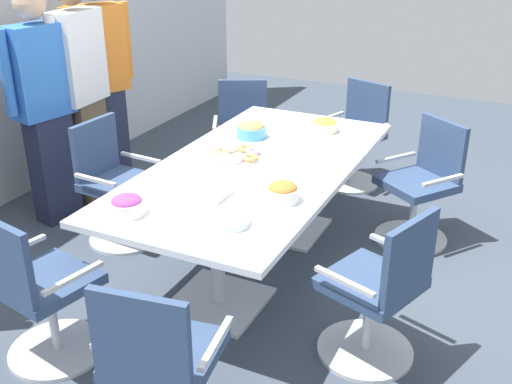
{
  "coord_description": "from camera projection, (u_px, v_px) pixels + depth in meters",
  "views": [
    {
      "loc": [
        -3.39,
        -1.62,
        2.27
      ],
      "look_at": [
        0.0,
        0.0,
        0.55
      ],
      "focal_mm": 43.04,
      "sensor_mm": 36.0,
      "label": 1
    }
  ],
  "objects": [
    {
      "name": "snack_bowl_pretzels",
      "position": [
        283.0,
        192.0,
        3.51
      ],
      "size": [
        0.19,
        0.19,
        0.12
      ],
      "color": "white",
      "rests_on": "conference_table"
    },
    {
      "name": "napkin_pile",
      "position": [
        211.0,
        191.0,
        3.57
      ],
      "size": [
        0.18,
        0.18,
        0.08
      ],
      "primitive_type": "cube",
      "color": "white",
      "rests_on": "conference_table"
    },
    {
      "name": "office_chair_6",
      "position": [
        243.0,
        139.0,
        5.51
      ],
      "size": [
        0.73,
        0.73,
        0.91
      ],
      "rotation": [
        0.0,
        0.0,
        -4.25
      ],
      "color": "silver",
      "rests_on": "ground"
    },
    {
      "name": "person_standing_3",
      "position": [
        101.0,
        80.0,
        5.15
      ],
      "size": [
        0.59,
        0.38,
        1.87
      ],
      "rotation": [
        0.0,
        0.0,
        -3.55
      ],
      "color": "#232842",
      "rests_on": "ground"
    },
    {
      "name": "person_standing_2",
      "position": [
        81.0,
        90.0,
        4.86
      ],
      "size": [
        0.61,
        0.24,
        1.87
      ],
      "rotation": [
        0.0,
        0.0,
        -3.09
      ],
      "color": "brown",
      "rests_on": "ground"
    },
    {
      "name": "person_standing_1",
      "position": [
        44.0,
        105.0,
        4.61
      ],
      "size": [
        0.61,
        0.3,
        1.81
      ],
      "rotation": [
        0.0,
        0.0,
        -3.34
      ],
      "color": "#232842",
      "rests_on": "ground"
    },
    {
      "name": "office_chair_5",
      "position": [
        355.0,
        140.0,
        5.5
      ],
      "size": [
        0.69,
        0.69,
        0.91
      ],
      "rotation": [
        0.0,
        0.0,
        1.23
      ],
      "color": "silver",
      "rests_on": "ground"
    },
    {
      "name": "ground_plane",
      "position": [
        256.0,
        263.0,
        4.36
      ],
      "size": [
        10.0,
        10.0,
        0.01
      ],
      "primitive_type": "cube",
      "color": "#3D4754"
    },
    {
      "name": "plate_stack",
      "position": [
        230.0,
        221.0,
        3.26
      ],
      "size": [
        0.21,
        0.21,
        0.04
      ],
      "color": "white",
      "rests_on": "conference_table"
    },
    {
      "name": "conference_table",
      "position": [
        256.0,
        182.0,
        4.1
      ],
      "size": [
        2.4,
        1.2,
        0.75
      ],
      "color": "white",
      "rests_on": "ground"
    },
    {
      "name": "snack_bowl_candy_mix",
      "position": [
        127.0,
        205.0,
        3.35
      ],
      "size": [
        0.19,
        0.19,
        0.12
      ],
      "color": "white",
      "rests_on": "conference_table"
    },
    {
      "name": "snack_bowl_chips_yellow",
      "position": [
        324.0,
        125.0,
        4.64
      ],
      "size": [
        0.2,
        0.2,
        0.1
      ],
      "color": "beige",
      "rests_on": "conference_table"
    },
    {
      "name": "donut_platter",
      "position": [
        237.0,
        155.0,
        4.15
      ],
      "size": [
        0.33,
        0.33,
        0.04
      ],
      "color": "white",
      "rests_on": "conference_table"
    },
    {
      "name": "office_chair_0",
      "position": [
        115.0,
        189.0,
        4.53
      ],
      "size": [
        0.58,
        0.58,
        0.91
      ],
      "rotation": [
        0.0,
        0.0,
        -3.21
      ],
      "color": "silver",
      "rests_on": "ground"
    },
    {
      "name": "office_chair_3",
      "position": [
        379.0,
        295.0,
        3.27
      ],
      "size": [
        0.69,
        0.69,
        0.91
      ],
      "rotation": [
        0.0,
        0.0,
        -0.34
      ],
      "color": "silver",
      "rests_on": "ground"
    },
    {
      "name": "office_chair_4",
      "position": [
        421.0,
        189.0,
        4.52
      ],
      "size": [
        0.75,
        0.75,
        0.91
      ],
      "rotation": [
        0.0,
        0.0,
        0.95
      ],
      "color": "silver",
      "rests_on": "ground"
    },
    {
      "name": "office_chair_2",
      "position": [
        161.0,
        371.0,
        2.73
      ],
      "size": [
        0.61,
        0.61,
        0.91
      ],
      "rotation": [
        0.0,
        0.0,
        -1.42
      ],
      "color": "silver",
      "rests_on": "ground"
    },
    {
      "name": "snack_bowl_cookies",
      "position": [
        251.0,
        130.0,
        4.51
      ],
      "size": [
        0.22,
        0.22,
        0.12
      ],
      "color": "#4C9EC6",
      "rests_on": "conference_table"
    },
    {
      "name": "office_chair_1",
      "position": [
        40.0,
        295.0,
        3.27
      ],
      "size": [
        0.63,
        0.63,
        0.91
      ],
      "rotation": [
        0.0,
        0.0,
        -1.77
      ],
      "color": "silver",
      "rests_on": "ground"
    }
  ]
}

